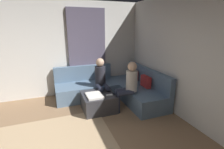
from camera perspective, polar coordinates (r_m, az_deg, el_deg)
wall_back at (r=3.49m, az=31.13°, el=3.00°), size 6.00×0.12×2.70m
wall_left at (r=5.08m, az=-23.23°, el=7.49°), size 0.12×6.00×2.70m
curtain_panel at (r=5.10m, az=-8.35°, el=7.52°), size 0.06×1.10×2.50m
sectional_couch at (r=4.81m, az=0.88°, el=-4.83°), size 2.10×2.55×0.87m
ottoman at (r=4.18m, az=-4.66°, el=-9.27°), size 0.76×0.76×0.42m
folded_blanket at (r=3.97m, az=-6.01°, el=-7.10°), size 0.44×0.36×0.04m
coffee_mug at (r=4.32m, az=-3.25°, el=-4.66°), size 0.08×0.08×0.10m
game_remote at (r=4.00m, az=-0.96°, el=-6.99°), size 0.05×0.15×0.02m
person_on_couch_back at (r=4.06m, az=5.47°, el=-3.27°), size 0.30×0.60×1.20m
person_on_couch_side at (r=4.42m, az=-3.63°, el=-1.61°), size 0.60×0.30×1.20m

